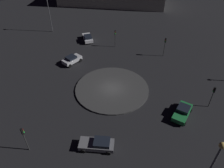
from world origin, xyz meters
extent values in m
plane|color=black|center=(0.00, 0.00, 0.00)|extent=(117.84, 117.84, 0.00)
cylinder|color=#383838|center=(0.00, 0.00, 0.12)|extent=(12.62, 12.62, 0.24)
cube|color=slate|center=(-10.79, 5.30, 0.61)|extent=(3.37, 4.80, 0.60)
cube|color=black|center=(-11.05, 4.66, 1.17)|extent=(2.27, 2.50, 0.52)
cylinder|color=black|center=(-11.05, 7.13, 0.31)|extent=(0.44, 0.66, 0.62)
cylinder|color=black|center=(-9.34, 6.44, 0.31)|extent=(0.44, 0.66, 0.62)
cylinder|color=black|center=(-12.24, 4.17, 0.31)|extent=(0.44, 0.66, 0.62)
cylinder|color=black|center=(-10.53, 3.48, 0.31)|extent=(0.44, 0.66, 0.62)
cube|color=silver|center=(10.35, 5.32, 0.73)|extent=(3.64, 4.29, 0.74)
cube|color=black|center=(10.26, 5.46, 1.33)|extent=(2.39, 2.48, 0.45)
cylinder|color=black|center=(11.88, 4.62, 0.36)|extent=(0.56, 0.72, 0.71)
cylinder|color=black|center=(10.31, 3.64, 0.36)|extent=(0.56, 0.72, 0.71)
cylinder|color=black|center=(10.39, 7.00, 0.36)|extent=(0.56, 0.72, 0.71)
cylinder|color=black|center=(8.82, 6.02, 0.36)|extent=(0.56, 0.72, 0.71)
cube|color=white|center=(19.16, 0.33, 0.68)|extent=(4.36, 1.94, 0.70)
cube|color=black|center=(18.62, 0.34, 1.26)|extent=(2.22, 1.69, 0.46)
cylinder|color=black|center=(20.73, 1.25, 0.33)|extent=(0.66, 0.23, 0.66)
cylinder|color=black|center=(20.71, -0.63, 0.33)|extent=(0.66, 0.23, 0.66)
cylinder|color=black|center=(17.61, 1.30, 0.33)|extent=(0.66, 0.23, 0.66)
cylinder|color=black|center=(17.59, -0.59, 0.33)|extent=(0.66, 0.23, 0.66)
cube|color=#1E7238|center=(-9.00, -8.14, 0.64)|extent=(4.29, 4.51, 0.69)
cube|color=black|center=(-8.80, -8.37, 1.24)|extent=(2.46, 2.48, 0.51)
cylinder|color=black|center=(-10.74, -7.60, 0.30)|extent=(0.56, 0.60, 0.60)
cylinder|color=black|center=(-9.32, -6.35, 0.30)|extent=(0.56, 0.60, 0.60)
cylinder|color=black|center=(-8.68, -9.94, 0.30)|extent=(0.56, 0.60, 0.60)
cylinder|color=black|center=(-7.26, -8.69, 0.30)|extent=(0.56, 0.60, 0.60)
cylinder|color=#2D2D2D|center=(7.48, -13.64, 1.61)|extent=(0.12, 0.12, 3.21)
cube|color=black|center=(7.48, -13.64, 3.66)|extent=(0.37, 0.34, 0.90)
sphere|color=#3F0C0C|center=(7.41, -13.51, 3.93)|extent=(0.20, 0.20, 0.20)
sphere|color=#4C380F|center=(7.41, -13.51, 3.66)|extent=(0.20, 0.20, 0.20)
sphere|color=#1EE53F|center=(7.41, -13.51, 3.39)|extent=(0.20, 0.20, 0.20)
cylinder|color=#2D2D2D|center=(-8.49, -13.23, 1.47)|extent=(0.12, 0.12, 2.94)
cube|color=black|center=(-8.49, -13.23, 3.39)|extent=(0.37, 0.35, 0.90)
sphere|color=#3F0C0C|center=(-8.41, -13.11, 3.66)|extent=(0.20, 0.20, 0.20)
sphere|color=#4C380F|center=(-8.41, -13.11, 3.39)|extent=(0.20, 0.20, 0.20)
sphere|color=#1EE53F|center=(-8.41, -13.11, 3.12)|extent=(0.20, 0.20, 0.20)
cylinder|color=#2D2D2D|center=(14.38, -5.06, 1.52)|extent=(0.12, 0.12, 3.04)
cube|color=black|center=(14.38, -5.06, 3.49)|extent=(0.31, 0.36, 0.90)
sphere|color=#3F0C0C|center=(14.24, -5.01, 3.76)|extent=(0.20, 0.20, 0.20)
sphere|color=#4C380F|center=(14.24, -5.01, 3.49)|extent=(0.20, 0.20, 0.20)
sphere|color=#1EE53F|center=(14.24, -5.01, 3.22)|extent=(0.20, 0.20, 0.20)
cylinder|color=#2D2D2D|center=(-8.62, 13.65, 1.56)|extent=(0.12, 0.12, 3.12)
cube|color=black|center=(-8.62, 13.65, 3.57)|extent=(0.37, 0.35, 0.90)
sphere|color=#3F0C0C|center=(-8.54, 13.53, 3.84)|extent=(0.20, 0.20, 0.20)
sphere|color=#4C380F|center=(-8.54, 13.53, 3.57)|extent=(0.20, 0.20, 0.20)
sphere|color=#1EE53F|center=(-8.54, 13.53, 3.30)|extent=(0.20, 0.20, 0.20)
sphere|color=#F9D166|center=(-19.76, -3.39, 8.90)|extent=(0.59, 0.59, 0.59)
cylinder|color=#4C4C51|center=(26.84, 8.02, 4.69)|extent=(0.18, 0.18, 9.38)
camera|label=1|loc=(-27.14, 8.16, 23.44)|focal=34.12mm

